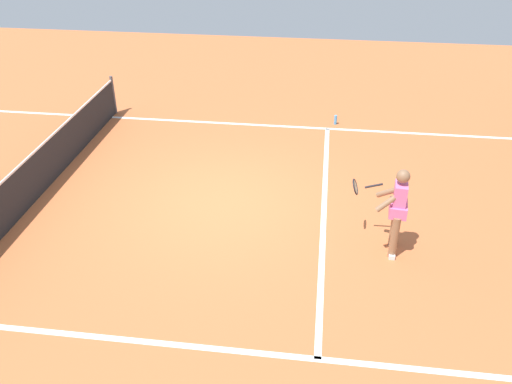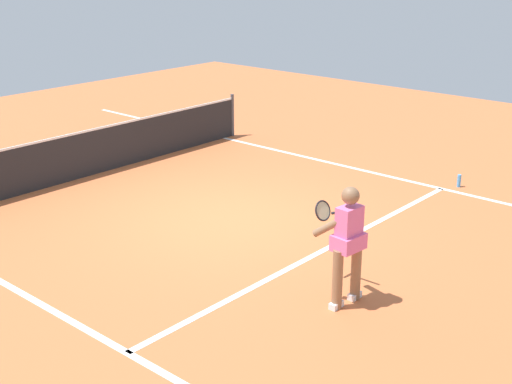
{
  "view_description": "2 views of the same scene",
  "coord_description": "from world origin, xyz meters",
  "views": [
    {
      "loc": [
        -8.73,
        -1.84,
        5.57
      ],
      "look_at": [
        -0.88,
        -0.81,
        0.8
      ],
      "focal_mm": 37.81,
      "sensor_mm": 36.0,
      "label": 1
    },
    {
      "loc": [
        -7.83,
        -7.49,
        4.24
      ],
      "look_at": [
        -0.68,
        -1.25,
        0.92
      ],
      "focal_mm": 49.08,
      "sensor_mm": 36.0,
      "label": 2
    }
  ],
  "objects": [
    {
      "name": "ground_plane",
      "position": [
        0.0,
        0.0,
        0.0
      ],
      "size": [
        24.0,
        24.0,
        0.0
      ],
      "primitive_type": "plane",
      "color": "#C66638"
    },
    {
      "name": "sideline_right_marking",
      "position": [
        3.71,
        0.0,
        0.0
      ],
      "size": [
        0.1,
        16.46,
        0.01
      ],
      "primitive_type": "cube",
      "color": "white",
      "rests_on": "ground"
    },
    {
      "name": "sideline_left_marking",
      "position": [
        -3.71,
        0.0,
        0.0
      ],
      "size": [
        0.1,
        16.46,
        0.01
      ],
      "primitive_type": "cube",
      "color": "white",
      "rests_on": "ground"
    },
    {
      "name": "service_line_marking",
      "position": [
        0.0,
        -2.0,
        0.0
      ],
      "size": [
        7.42,
        0.1,
        0.01
      ],
      "primitive_type": "cube",
      "color": "white",
      "rests_on": "ground"
    },
    {
      "name": "water_bottle",
      "position": [
        4.02,
        -2.19,
        0.12
      ],
      "size": [
        0.07,
        0.07,
        0.24
      ],
      "primitive_type": "cylinder",
      "color": "#4C9EE5",
      "rests_on": "ground"
    },
    {
      "name": "court_net",
      "position": [
        0.0,
        3.59,
        0.47
      ],
      "size": [
        8.1,
        0.08,
        1.0
      ],
      "color": "#4C4C51",
      "rests_on": "ground"
    },
    {
      "name": "tennis_player",
      "position": [
        -1.15,
        -3.14,
        0.85
      ],
      "size": [
        0.83,
        0.92,
        1.55
      ],
      "color": "#8C6647",
      "rests_on": "ground"
    }
  ]
}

